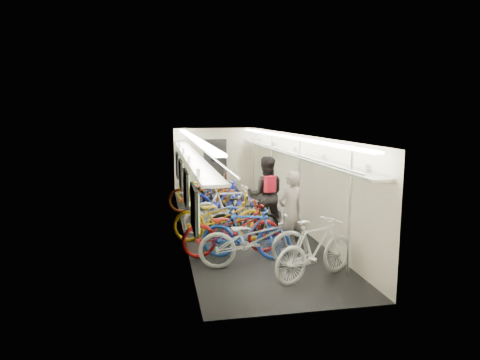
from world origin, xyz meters
name	(u,v)px	position (x,y,z in m)	size (l,w,h in m)	color
train_car_shell	(222,161)	(-0.36, 0.71, 1.66)	(10.00, 10.00, 10.00)	black
bicycle_0	(254,240)	(-0.32, -3.02, 0.55)	(0.73, 2.11, 1.11)	#A0A1A5
bicycle_1	(246,233)	(-0.37, -2.51, 0.55)	(0.51, 1.81, 1.09)	#1C41A8
bicycle_2	(232,229)	(-0.60, -2.21, 0.55)	(0.73, 2.11, 1.11)	maroon
bicycle_3	(245,219)	(-0.14, -1.25, 0.50)	(0.47, 1.68, 1.01)	black
bicycle_4	(220,217)	(-0.70, -1.19, 0.58)	(0.76, 2.19, 1.15)	#BF9012
bicycle_5	(229,207)	(-0.35, -0.29, 0.59)	(0.55, 1.95, 1.17)	#B9BABC
bicycle_6	(218,214)	(-0.66, -0.46, 0.47)	(0.62, 1.77, 0.93)	#A9AAAE
bicycle_7	(219,199)	(-0.42, 0.89, 0.57)	(0.54, 1.90, 1.14)	#1C27A8
bicycle_8	(204,194)	(-0.76, 1.72, 0.57)	(0.76, 2.17, 1.14)	#953A10
bicycle_9	(212,191)	(-0.46, 2.19, 0.55)	(0.52, 1.84, 1.11)	black
bicycle_10	(204,188)	(-0.62, 3.22, 0.47)	(0.63, 1.80, 0.95)	gold
bicycle_11	(315,249)	(0.63, -3.78, 0.56)	(0.52, 1.85, 1.11)	white
bicycle_12	(207,190)	(-0.54, 3.01, 0.44)	(0.59, 1.68, 0.88)	#5D5C61
bicycle_14	(211,185)	(-0.31, 3.74, 0.49)	(0.65, 1.86, 0.98)	slate
passenger_near	(290,212)	(0.66, -2.20, 0.87)	(0.63, 0.42, 1.74)	gray
passenger_mid	(266,195)	(0.51, -0.68, 0.95)	(0.93, 0.72, 1.91)	black
backpack	(270,184)	(0.51, -1.05, 1.28)	(0.26, 0.14, 0.38)	#AB1122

